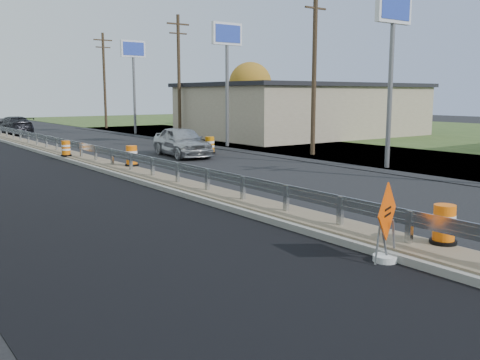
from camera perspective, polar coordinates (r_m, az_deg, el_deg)
ground at (r=16.30m, az=0.31°, el=-2.84°), size 140.00×140.00×0.00m
grass_verge_far at (r=45.71m, az=23.89°, el=4.11°), size 40.00×120.00×0.03m
milled_overlay at (r=23.64m, az=-23.32°, el=0.17°), size 7.20×120.00×0.01m
median at (r=23.12m, az=-11.53°, el=0.81°), size 1.60×55.00×0.23m
guardrail at (r=23.95m, az=-12.57°, el=2.54°), size 0.10×46.15×0.72m
retail_building_near at (r=44.80m, az=6.84°, el=7.48°), size 18.50×12.50×4.27m
pylon_sign_south at (r=25.67m, az=16.00°, el=15.71°), size 2.20×0.30×7.90m
pylon_sign_mid at (r=35.21m, az=-1.40°, el=14.15°), size 2.20×0.30×7.90m
pylon_sign_north at (r=47.36m, az=-11.32°, el=12.68°), size 2.20×0.30×7.90m
utility_pole_smid at (r=30.31m, az=7.93°, el=11.97°), size 1.90×0.26×9.40m
utility_pole_nmid at (r=42.41m, az=-6.53°, el=11.15°), size 1.90×0.26×9.40m
utility_pole_north at (r=55.94m, az=-14.27°, el=10.42°), size 1.90×0.26×9.40m
tree_far_yellow at (r=58.76m, az=1.10°, el=10.23°), size 4.62×4.62×6.86m
caution_sign at (r=11.28m, az=15.29°, el=-6.40°), size 1.11×0.50×1.65m
barrel_median_near at (r=12.17m, az=20.93°, el=-4.51°), size 0.57×0.57×0.84m
barrel_median_mid at (r=24.27m, az=-11.48°, el=2.51°), size 0.61×0.61×0.90m
barrel_median_far at (r=29.07m, az=-18.07°, el=3.19°), size 0.54×0.54×0.79m
barrel_shoulder_near at (r=31.05m, az=-3.25°, el=3.71°), size 0.66×0.66×0.96m
car_silver at (r=29.56m, az=-6.22°, el=4.10°), size 2.55×5.05×1.65m
car_dark_far at (r=49.72m, az=-23.02°, el=5.38°), size 2.47×5.45×1.55m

